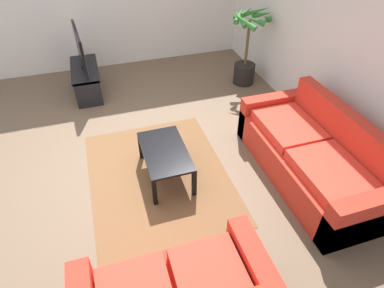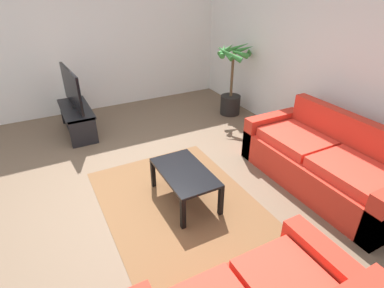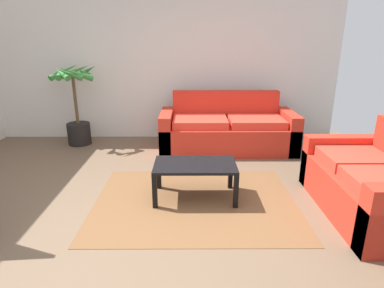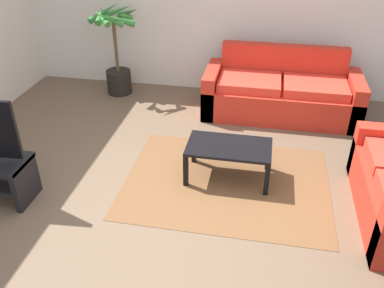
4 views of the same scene
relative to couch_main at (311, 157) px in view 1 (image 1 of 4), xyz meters
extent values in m
plane|color=brown|center=(-1.02, -2.28, -0.30)|extent=(6.60, 6.60, 0.00)
cube|color=silver|center=(-1.02, 0.72, 1.05)|extent=(6.00, 0.06, 2.70)
cube|color=red|center=(0.00, -0.03, -0.09)|extent=(2.12, 0.90, 0.42)
cube|color=red|center=(0.00, 0.34, 0.36)|extent=(1.76, 0.16, 0.48)
cube|color=red|center=(-0.97, -0.03, 0.01)|extent=(0.18, 0.90, 0.62)
cube|color=red|center=(0.97, -0.03, 0.01)|extent=(0.18, 0.90, 0.62)
cube|color=red|center=(-0.44, -0.08, 0.18)|extent=(0.84, 0.66, 0.12)
cube|color=red|center=(0.44, -0.08, 0.18)|extent=(0.84, 0.66, 0.12)
cube|color=red|center=(1.23, -1.36, 0.01)|extent=(0.90, 0.18, 0.62)
cube|color=red|center=(1.18, -1.75, 0.18)|extent=(0.66, 0.55, 0.12)
cube|color=black|center=(-3.01, -2.50, 0.14)|extent=(1.10, 0.45, 0.04)
cube|color=black|center=(-3.01, -2.50, -0.10)|extent=(1.02, 0.39, 0.03)
cube|color=black|center=(-3.53, -2.50, -0.07)|extent=(0.06, 0.41, 0.46)
cube|color=black|center=(-2.49, -2.50, -0.07)|extent=(0.06, 0.41, 0.46)
cube|color=black|center=(-3.01, -2.50, 0.50)|extent=(1.08, 0.12, 0.61)
cube|color=teal|center=(-3.01, -2.47, 0.50)|extent=(1.03, 0.09, 0.56)
cylinder|color=black|center=(-3.01, -2.50, 0.18)|extent=(0.10, 0.10, 0.04)
cube|color=black|center=(-0.54, -1.70, 0.09)|extent=(0.90, 0.52, 0.03)
cube|color=black|center=(-0.97, -1.94, -0.11)|extent=(0.05, 0.05, 0.38)
cube|color=black|center=(-0.11, -1.94, -0.11)|extent=(0.05, 0.05, 0.38)
cube|color=black|center=(-0.97, -1.46, -0.11)|extent=(0.05, 0.05, 0.38)
cube|color=black|center=(-0.11, -1.46, -0.11)|extent=(0.05, 0.05, 0.38)
cube|color=brown|center=(-0.54, -1.80, -0.30)|extent=(2.20, 1.70, 0.01)
cylinder|color=black|center=(-2.49, 0.27, -0.12)|extent=(0.38, 0.38, 0.36)
cylinder|color=brown|center=(-2.49, 0.27, 0.46)|extent=(0.05, 0.05, 0.79)
cone|color=#368336|center=(-2.30, 0.24, 0.90)|extent=(0.14, 0.39, 0.23)
cone|color=#368336|center=(-2.32, 0.48, 0.90)|extent=(0.48, 0.41, 0.29)
cone|color=#368336|center=(-2.52, 0.51, 0.90)|extent=(0.50, 0.17, 0.27)
cone|color=#368336|center=(-2.69, 0.44, 0.90)|extent=(0.43, 0.47, 0.29)
cone|color=#368336|center=(-2.67, 0.23, 0.90)|extent=(0.17, 0.39, 0.23)
cone|color=#368336|center=(-2.60, 0.12, 0.90)|extent=(0.36, 0.32, 0.23)
cone|color=#368336|center=(-2.46, 0.07, 0.90)|extent=(0.42, 0.15, 0.24)
cone|color=#368336|center=(-2.34, 0.07, 0.90)|extent=(0.46, 0.38, 0.27)
camera|label=1|loc=(2.39, -2.29, 2.62)|focal=30.26mm
camera|label=2|loc=(2.14, -3.02, 2.11)|focal=28.93mm
camera|label=3|loc=(-0.59, -4.96, 1.40)|focal=29.82mm
camera|label=4|loc=(-0.22, -5.46, 2.40)|focal=38.66mm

